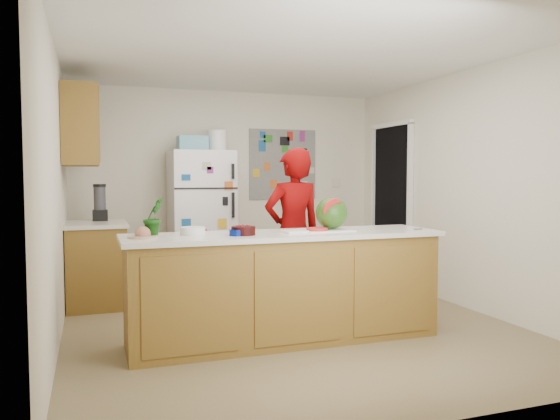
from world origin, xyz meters
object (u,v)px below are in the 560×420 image
object	(u,v)px
refrigerator	(201,220)
cherry_bowl	(243,231)
person	(293,233)
watermelon	(331,213)

from	to	relation	value
refrigerator	cherry_bowl	bearing A→B (deg)	-93.04
refrigerator	cherry_bowl	world-z (taller)	refrigerator
refrigerator	cherry_bowl	distance (m)	2.45
person	watermelon	world-z (taller)	person
person	watermelon	bearing A→B (deg)	92.26
refrigerator	person	bearing A→B (deg)	-70.84
person	watermelon	xyz separation A→B (m)	(0.11, -0.65, 0.24)
person	watermelon	size ratio (longest dim) A/B	6.02
watermelon	refrigerator	bearing A→B (deg)	106.61
refrigerator	cherry_bowl	size ratio (longest dim) A/B	8.76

